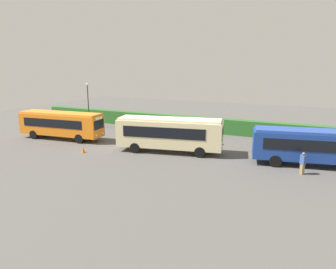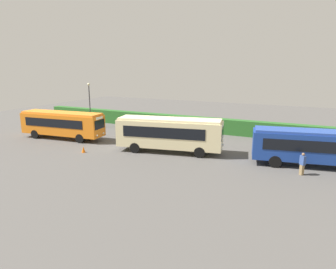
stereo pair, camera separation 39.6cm
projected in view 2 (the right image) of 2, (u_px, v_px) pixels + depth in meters
ground_plane at (186, 151)px, 29.55m from camera, size 82.26×82.26×0.00m
bus_orange at (62, 123)px, 34.13m from camera, size 10.18×3.31×3.09m
bus_cream at (169, 133)px, 28.72m from camera, size 10.40×4.39×3.32m
bus_blue at (313, 146)px, 24.57m from camera, size 9.93×4.18×3.05m
person_left at (279, 143)px, 28.74m from camera, size 0.47×0.43×1.73m
person_center at (302, 163)px, 22.80m from camera, size 0.48×0.47×1.75m
hedge_row at (214, 126)px, 37.35m from camera, size 53.13×1.15×1.85m
traffic_cone at (83, 149)px, 28.89m from camera, size 0.36×0.36×0.60m
lamppost at (90, 100)px, 40.16m from camera, size 0.36×0.36×6.00m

